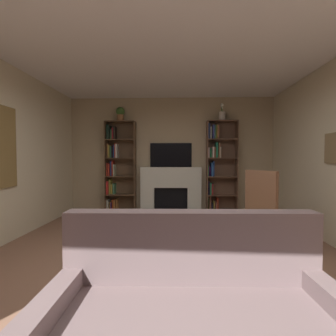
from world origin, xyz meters
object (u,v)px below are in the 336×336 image
object	(u,v)px
fireplace	(171,189)
bookshelf_right	(218,167)
tv	(171,155)
armchair	(253,209)
vase_with_flowers	(222,115)
bookshelf_left	(117,168)
couch	(194,325)
potted_plant	(120,113)

from	to	relation	value
fireplace	bookshelf_right	world-z (taller)	bookshelf_right
tv	armchair	xyz separation A→B (m)	(1.29, -2.28, -0.84)
tv	bookshelf_right	world-z (taller)	bookshelf_right
fireplace	vase_with_flowers	bearing A→B (deg)	-2.51
bookshelf_left	bookshelf_right	bearing A→B (deg)	-0.21
bookshelf_right	couch	world-z (taller)	bookshelf_right
tv	vase_with_flowers	bearing A→B (deg)	-5.66
tv	couch	xyz separation A→B (m)	(0.26, -4.54, -1.10)
bookshelf_left	bookshelf_right	distance (m)	2.41
tv	couch	bearing A→B (deg)	-86.72
bookshelf_right	armchair	world-z (taller)	bookshelf_right
armchair	fireplace	bearing A→B (deg)	120.24
bookshelf_left	bookshelf_right	world-z (taller)	same
tv	potted_plant	bearing A→B (deg)	-174.31
vase_with_flowers	couch	world-z (taller)	vase_with_flowers
bookshelf_left	vase_with_flowers	xyz separation A→B (m)	(2.50, -0.04, 1.24)
bookshelf_right	vase_with_flowers	xyz separation A→B (m)	(0.09, -0.03, 1.21)
potted_plant	couch	bearing A→B (deg)	-71.69
fireplace	bookshelf_right	bearing A→B (deg)	-1.01
armchair	bookshelf_right	bearing A→B (deg)	94.65
couch	armchair	size ratio (longest dim) A/B	1.63
armchair	vase_with_flowers	bearing A→B (deg)	92.39
bookshelf_left	couch	world-z (taller)	bookshelf_left
bookshelf_left	couch	distance (m)	4.80
potted_plant	armchair	bearing A→B (deg)	-40.92
fireplace	potted_plant	bearing A→B (deg)	-177.45
vase_with_flowers	couch	distance (m)	4.96
bookshelf_left	bookshelf_right	xyz separation A→B (m)	(2.41, -0.01, 0.03)
bookshelf_right	couch	distance (m)	4.61
fireplace	bookshelf_left	size ratio (longest dim) A/B	0.71
armchair	bookshelf_left	bearing A→B (deg)	139.51
fireplace	tv	distance (m)	0.82
tv	bookshelf_right	bearing A→B (deg)	-4.41
couch	bookshelf_right	bearing A→B (deg)	79.15
tv	couch	size ratio (longest dim) A/B	0.55
couch	armchair	distance (m)	2.50
tv	potted_plant	xyz separation A→B (m)	(-1.20, -0.12, 0.99)
potted_plant	vase_with_flowers	bearing A→B (deg)	0.02
tv	couch	distance (m)	4.68
tv	bookshelf_left	bearing A→B (deg)	-176.59
tv	potted_plant	size ratio (longest dim) A/B	2.95
vase_with_flowers	bookshelf_left	bearing A→B (deg)	179.03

